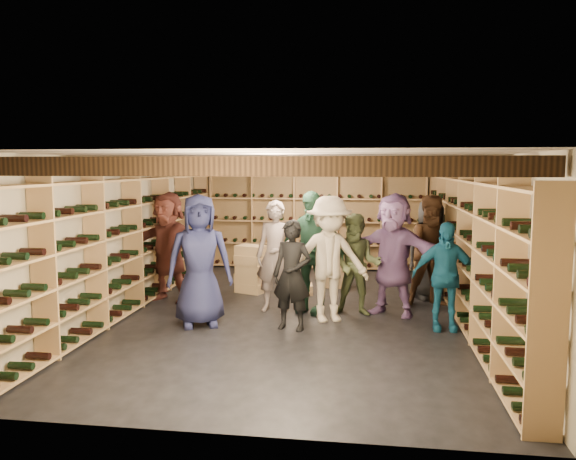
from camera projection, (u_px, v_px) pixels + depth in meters
The scene contains 21 objects.
ground at pixel (293, 313), 8.68m from camera, with size 8.00×8.00×0.00m, color black.
walls at pixel (293, 236), 8.54m from camera, with size 5.52×8.02×2.40m.
ceiling at pixel (293, 157), 8.41m from camera, with size 5.50×8.00×0.01m, color beige.
ceiling_joists at pixel (293, 166), 8.42m from camera, with size 5.40×7.12×0.18m.
wine_rack_left at pixel (133, 241), 8.92m from camera, with size 0.32×7.50×2.15m.
wine_rack_right at pixel (467, 248), 8.20m from camera, with size 0.32×7.50×2.15m.
wine_rack_back at pixel (316, 220), 12.33m from camera, with size 4.70×0.30×2.15m.
crate_stack_left at pixel (251, 269), 10.04m from camera, with size 0.58×0.48×0.85m.
crate_stack_right at pixel (336, 269), 10.52m from camera, with size 0.53×0.38×0.68m.
crate_loose at pixel (298, 289), 9.96m from camera, with size 0.50×0.33×0.17m, color tan.
person_1 at pixel (292, 275), 7.73m from camera, with size 0.56×0.37×1.53m, color black.
person_2 at pixel (357, 265), 8.49m from camera, with size 0.75×0.59×1.55m, color #4F5B35.
person_3 at pixel (329, 259), 8.15m from camera, with size 1.18×0.68×1.83m, color beige.
person_4 at pixel (444, 276), 7.72m from camera, with size 0.88×0.37×1.51m, color #165A7E.
person_5 at pixel (168, 246), 9.39m from camera, with size 1.71×0.54×1.84m, color brown.
person_6 at pixel (199, 260), 7.92m from camera, with size 0.92×0.60×1.87m, color #20254E.
person_7 at pixel (276, 256), 8.70m from camera, with size 0.63×0.42×1.74m, color gray.
person_8 at pixel (434, 251), 9.01m from camera, with size 0.87×0.68×1.80m, color #432917.
person_10 at pixel (311, 252), 8.63m from camera, with size 1.11×0.46×1.89m, color #224B37.
person_11 at pixel (393, 254), 8.50m from camera, with size 1.73×0.55×1.86m, color #7F5A92.
person_12 at pixel (430, 249), 9.56m from camera, with size 0.83×0.54×1.70m, color #2D2E32.
Camera 1 is at (1.11, -8.40, 2.27)m, focal length 35.00 mm.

